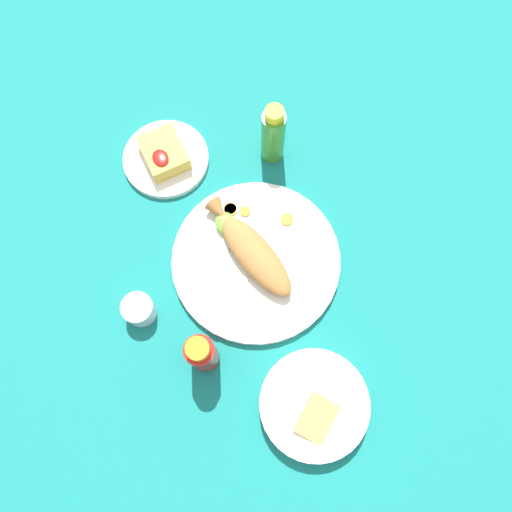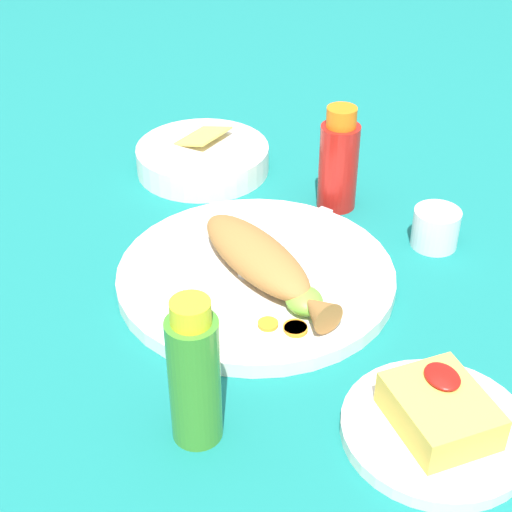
# 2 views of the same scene
# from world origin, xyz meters

# --- Properties ---
(ground_plane) EXTENTS (4.00, 4.00, 0.00)m
(ground_plane) POSITION_xyz_m (0.00, 0.00, 0.00)
(ground_plane) COLOR #146B66
(main_plate) EXTENTS (0.32, 0.32, 0.02)m
(main_plate) POSITION_xyz_m (0.00, 0.00, 0.01)
(main_plate) COLOR silver
(main_plate) RESTS_ON ground_plane
(fried_fish) EXTENTS (0.24, 0.11, 0.04)m
(fried_fish) POSITION_xyz_m (-0.01, -0.00, 0.04)
(fried_fish) COLOR #996633
(fried_fish) RESTS_ON main_plate
(fork_near) EXTENTS (0.11, 0.16, 0.00)m
(fork_near) POSITION_xyz_m (0.05, -0.07, 0.02)
(fork_near) COLOR silver
(fork_near) RESTS_ON main_plate
(fork_far) EXTENTS (0.15, 0.13, 0.00)m
(fork_far) POSITION_xyz_m (0.00, -0.09, 0.02)
(fork_far) COLOR silver
(fork_far) RESTS_ON main_plate
(carrot_slice_near) EXTENTS (0.02, 0.02, 0.00)m
(carrot_slice_near) POSITION_xyz_m (-0.05, 0.09, 0.02)
(carrot_slice_near) COLOR orange
(carrot_slice_near) RESTS_ON main_plate
(carrot_slice_mid) EXTENTS (0.02, 0.02, 0.00)m
(carrot_slice_mid) POSITION_xyz_m (-0.10, 0.02, 0.02)
(carrot_slice_mid) COLOR orange
(carrot_slice_mid) RESTS_ON main_plate
(carrot_slice_far) EXTENTS (0.03, 0.03, 0.00)m
(carrot_slice_far) POSITION_xyz_m (-0.12, 0.00, 0.02)
(carrot_slice_far) COLOR orange
(carrot_slice_far) RESTS_ON main_plate
(carrot_slice_extra) EXTENTS (0.03, 0.03, 0.00)m
(carrot_slice_extra) POSITION_xyz_m (-0.11, -0.00, 0.02)
(carrot_slice_extra) COLOR orange
(carrot_slice_extra) RESTS_ON main_plate
(lime_wedge_main) EXTENTS (0.05, 0.04, 0.03)m
(lime_wedge_main) POSITION_xyz_m (-0.09, -0.02, 0.03)
(lime_wedge_main) COLOR #6BB233
(lime_wedge_main) RESTS_ON main_plate
(hot_sauce_bottle_red) EXTENTS (0.05, 0.05, 0.14)m
(hot_sauce_bottle_red) POSITION_xyz_m (0.12, -0.16, 0.07)
(hot_sauce_bottle_red) COLOR #B21914
(hot_sauce_bottle_red) RESTS_ON ground_plane
(hot_sauce_bottle_green) EXTENTS (0.05, 0.05, 0.15)m
(hot_sauce_bottle_green) POSITION_xyz_m (-0.20, 0.13, 0.07)
(hot_sauce_bottle_green) COLOR #3D8428
(hot_sauce_bottle_green) RESTS_ON ground_plane
(salt_cup) EXTENTS (0.06, 0.06, 0.05)m
(salt_cup) POSITION_xyz_m (-0.01, -0.24, 0.02)
(salt_cup) COLOR silver
(salt_cup) RESTS_ON ground_plane
(side_plate_fries) EXTENTS (0.18, 0.18, 0.01)m
(side_plate_fries) POSITION_xyz_m (-0.28, -0.07, 0.01)
(side_plate_fries) COLOR silver
(side_plate_fries) RESTS_ON ground_plane
(fries_pile) EXTENTS (0.10, 0.08, 0.04)m
(fries_pile) POSITION_xyz_m (-0.28, -0.07, 0.03)
(fries_pile) COLOR gold
(fries_pile) RESTS_ON side_plate_fries
(guacamole_bowl) EXTENTS (0.19, 0.19, 0.05)m
(guacamole_bowl) POSITION_xyz_m (0.28, -0.03, 0.02)
(guacamole_bowl) COLOR white
(guacamole_bowl) RESTS_ON ground_plane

